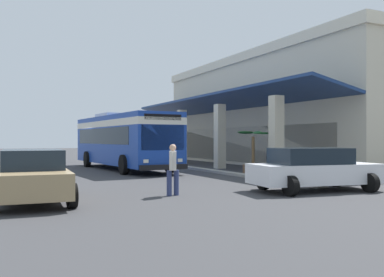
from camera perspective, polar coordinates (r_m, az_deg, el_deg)
name	(u,v)px	position (r m, az deg, el deg)	size (l,w,h in m)	color
ground	(213,163)	(31.07, 2.81, -3.36)	(120.00, 120.00, 0.00)	#38383A
curb_strip	(176,166)	(27.47, -2.23, -3.66)	(26.92, 0.50, 0.12)	#9E998E
plaza_building	(294,111)	(32.51, 13.59, 3.55)	(22.73, 13.49, 7.66)	beige
transit_bus	(123,138)	(25.25, -9.30, 0.10)	(11.35, 3.30, 3.34)	#193D9E
parked_sedan_white	(314,169)	(15.01, 16.07, -3.97)	(2.82, 4.60, 1.47)	silver
parked_sedan_tan	(33,175)	(12.78, -20.64, -4.64)	(4.50, 2.19, 1.47)	#9E845B
pedestrian	(173,167)	(13.29, -2.60, -3.85)	(0.57, 0.43, 1.61)	navy
potted_palm	(253,161)	(21.61, 8.22, -3.07)	(2.06, 1.94, 2.19)	brown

